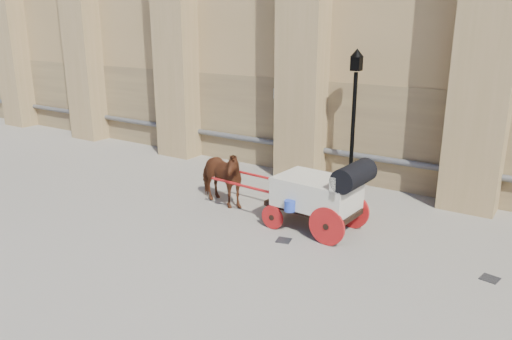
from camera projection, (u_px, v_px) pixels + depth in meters
The scene contains 6 objects.
ground at pixel (265, 220), 12.36m from camera, with size 90.00×90.00×0.00m, color slate.
horse at pixel (219, 177), 13.19m from camera, with size 0.84×1.85×1.56m, color brown.
carriage at pixel (322, 192), 11.46m from camera, with size 4.12×1.49×1.77m.
street_lamp at pixel (353, 117), 13.94m from camera, with size 0.38×0.38×4.02m.
drain_grate_near at pixel (284, 240), 11.20m from camera, with size 0.32×0.32×0.01m, color black.
drain_grate_far at pixel (490, 279), 9.53m from camera, with size 0.32×0.32×0.01m, color black.
Camera 1 is at (6.17, -9.69, 4.74)m, focal length 35.00 mm.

